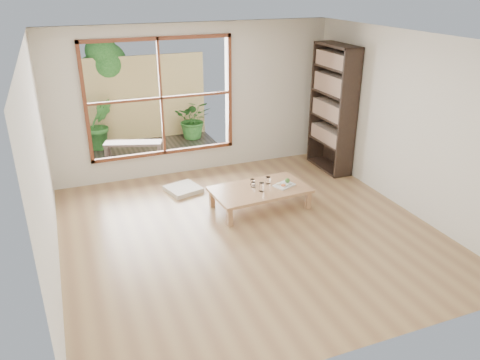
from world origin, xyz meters
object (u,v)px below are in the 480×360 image
object	(u,v)px
garden_bench	(133,145)
food_tray	(285,184)
low_table	(260,191)
bookshelf	(333,109)

from	to	relation	value
garden_bench	food_tray	bearing A→B (deg)	-38.20
low_table	bookshelf	bearing A→B (deg)	25.58
bookshelf	garden_bench	xyz separation A→B (m)	(-3.31, 1.72, -0.81)
low_table	garden_bench	world-z (taller)	garden_bench
low_table	food_tray	bearing A→B (deg)	-8.86
low_table	bookshelf	xyz separation A→B (m)	(1.86, 1.04, 0.84)
low_table	food_tray	world-z (taller)	food_tray
food_tray	bookshelf	bearing A→B (deg)	14.48
bookshelf	garden_bench	world-z (taller)	bookshelf
low_table	garden_bench	distance (m)	3.11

